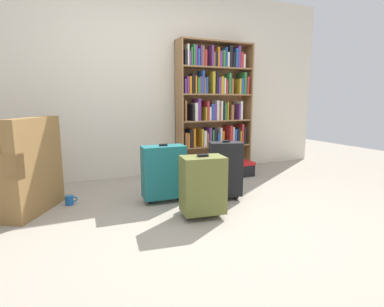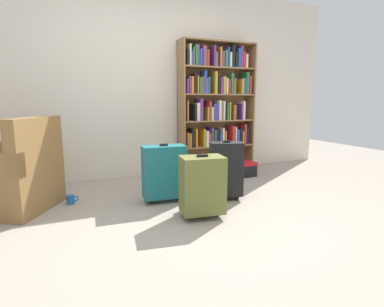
% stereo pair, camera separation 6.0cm
% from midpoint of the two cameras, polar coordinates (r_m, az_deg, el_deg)
% --- Properties ---
extents(ground_plane, '(10.20, 10.20, 0.00)m').
position_cam_midpoint_polar(ground_plane, '(2.72, 3.80, -12.77)').
color(ground_plane, '#9E9384').
extents(back_wall, '(5.83, 0.10, 2.60)m').
position_cam_midpoint_polar(back_wall, '(4.34, -7.73, 13.16)').
color(back_wall, beige).
rests_on(back_wall, ground).
extents(bookshelf, '(1.14, 0.28, 1.88)m').
position_cam_midpoint_polar(bookshelf, '(4.50, 4.98, 9.59)').
color(bookshelf, olive).
rests_on(bookshelf, ground).
extents(armchair, '(0.95, 0.95, 0.90)m').
position_cam_midpoint_polar(armchair, '(3.36, -30.00, -4.03)').
color(armchair, olive).
rests_on(armchair, ground).
extents(mug, '(0.12, 0.08, 0.10)m').
position_cam_midpoint_polar(mug, '(3.37, -21.43, -8.06)').
color(mug, '#1959A5').
rests_on(mug, ground).
extents(storage_box, '(0.50, 0.24, 0.20)m').
position_cam_midpoint_polar(storage_box, '(4.28, 9.01, -2.94)').
color(storage_box, black).
rests_on(storage_box, ground).
extents(suitcase_olive, '(0.41, 0.31, 0.58)m').
position_cam_midpoint_polar(suitcase_olive, '(2.73, 2.57, -5.90)').
color(suitcase_olive, brown).
rests_on(suitcase_olive, ground).
extents(suitcase_teal, '(0.45, 0.24, 0.61)m').
position_cam_midpoint_polar(suitcase_teal, '(3.16, -4.73, -3.43)').
color(suitcase_teal, '#19666B').
rests_on(suitcase_teal, ground).
extents(suitcase_black, '(0.38, 0.28, 0.64)m').
position_cam_midpoint_polar(suitcase_black, '(3.23, 6.99, -2.94)').
color(suitcase_black, black).
rests_on(suitcase_black, ground).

